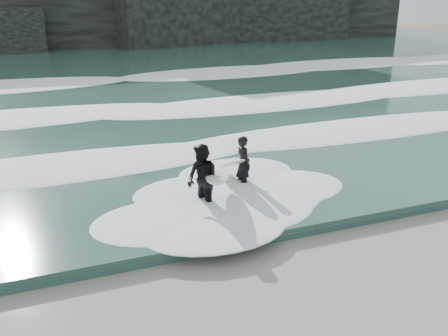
{
  "coord_description": "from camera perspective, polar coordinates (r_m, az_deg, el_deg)",
  "views": [
    {
      "loc": [
        -4.76,
        -6.18,
        5.62
      ],
      "look_at": [
        -0.14,
        5.66,
        1.0
      ],
      "focal_mm": 40.0,
      "sensor_mm": 36.0,
      "label": 1
    }
  ],
  "objects": [
    {
      "name": "sea",
      "position": [
        35.92,
        -13.67,
        10.67
      ],
      "size": [
        90.0,
        52.0,
        0.3
      ],
      "primitive_type": "cube",
      "color": "#264741",
      "rests_on": "ground"
    },
    {
      "name": "surfer_left",
      "position": [
        14.29,
        1.86,
        0.46
      ],
      "size": [
        0.94,
        1.98,
        1.67
      ],
      "color": "black",
      "rests_on": "ground"
    },
    {
      "name": "ground",
      "position": [
        9.61,
        13.73,
        -16.46
      ],
      "size": [
        120.0,
        120.0,
        0.0
      ],
      "primitive_type": "plane",
      "color": "#88604D",
      "rests_on": "ground"
    },
    {
      "name": "foam_far",
      "position": [
        31.96,
        -12.65,
        10.2
      ],
      "size": [
        60.0,
        4.8,
        0.3
      ],
      "primitive_type": "ellipsoid",
      "color": "white",
      "rests_on": "sea"
    },
    {
      "name": "foam_mid",
      "position": [
        23.27,
        -9.02,
        6.83
      ],
      "size": [
        60.0,
        4.0,
        0.24
      ],
      "primitive_type": "ellipsoid",
      "color": "white",
      "rests_on": "sea"
    },
    {
      "name": "surfer_right",
      "position": [
        12.83,
        -2.28,
        -1.36
      ],
      "size": [
        1.63,
        2.35,
        1.89
      ],
      "color": "black",
      "rests_on": "ground"
    },
    {
      "name": "foam_near",
      "position": [
        16.74,
        -3.7,
        1.77
      ],
      "size": [
        60.0,
        3.2,
        0.2
      ],
      "primitive_type": "ellipsoid",
      "color": "white",
      "rests_on": "sea"
    }
  ]
}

